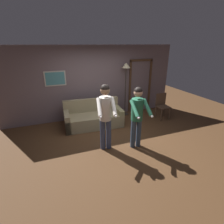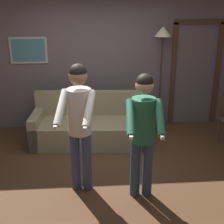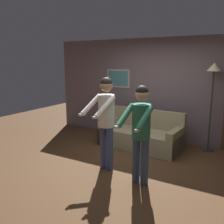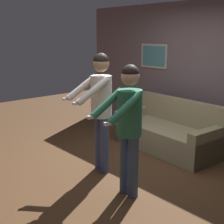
{
  "view_description": "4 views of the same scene",
  "coord_description": "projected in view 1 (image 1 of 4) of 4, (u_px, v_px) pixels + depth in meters",
  "views": [
    {
      "loc": [
        -1.6,
        -4.1,
        2.63
      ],
      "look_at": [
        -0.14,
        -0.3,
        1.03
      ],
      "focal_mm": 28.0,
      "sensor_mm": 36.0,
      "label": 1
    },
    {
      "loc": [
        -0.18,
        -3.98,
        2.5
      ],
      "look_at": [
        0.1,
        -0.38,
        1.15
      ],
      "focal_mm": 50.0,
      "sensor_mm": 36.0,
      "label": 2
    },
    {
      "loc": [
        2.02,
        -4.09,
        2.03
      ],
      "look_at": [
        -0.05,
        -0.52,
        1.18
      ],
      "focal_mm": 40.0,
      "sensor_mm": 36.0,
      "label": 3
    },
    {
      "loc": [
        3.05,
        -3.04,
        1.99
      ],
      "look_at": [
        0.1,
        -0.43,
        1.01
      ],
      "focal_mm": 50.0,
      "sensor_mm": 36.0,
      "label": 4
    }
  ],
  "objects": [
    {
      "name": "ground_plane",
      "position": [
        113.0,
        141.0,
        5.06
      ],
      "size": [
        12.0,
        12.0,
        0.0
      ],
      "primitive_type": "plane",
      "color": "#4E321C"
    },
    {
      "name": "back_wall_assembly",
      "position": [
        93.0,
        83.0,
        6.33
      ],
      "size": [
        6.4,
        0.1,
        2.6
      ],
      "color": "#68585D",
      "rests_on": "ground_plane"
    },
    {
      "name": "couch",
      "position": [
        93.0,
        118.0,
        5.92
      ],
      "size": [
        1.95,
        0.97,
        0.87
      ],
      "color": "#958662",
      "rests_on": "ground_plane"
    },
    {
      "name": "torchiere_lamp",
      "position": [
        126.0,
        73.0,
        6.38
      ],
      "size": [
        0.31,
        0.31,
        1.99
      ],
      "color": "#332D28",
      "rests_on": "ground_plane"
    },
    {
      "name": "person_standing_left",
      "position": [
        105.0,
        112.0,
        4.31
      ],
      "size": [
        0.52,
        0.69,
        1.75
      ],
      "color": "#3D496D",
      "rests_on": "ground_plane"
    },
    {
      "name": "person_standing_right",
      "position": [
        137.0,
        113.0,
        4.42
      ],
      "size": [
        0.47,
        0.66,
        1.66
      ],
      "color": "#374B65",
      "rests_on": "ground_plane"
    },
    {
      "name": "dining_chair_distant",
      "position": [
        162.0,
        104.0,
        6.47
      ],
      "size": [
        0.43,
        0.43,
        0.93
      ],
      "color": "#4C3828",
      "rests_on": "ground_plane"
    }
  ]
}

